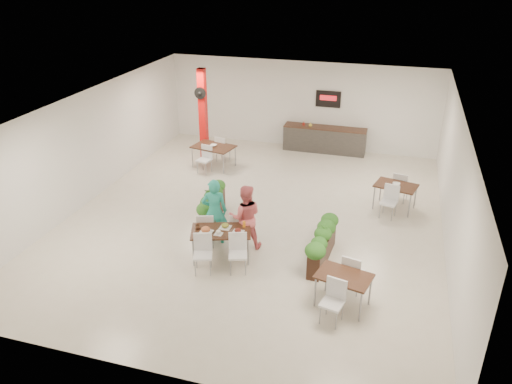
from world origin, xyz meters
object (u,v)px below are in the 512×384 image
at_px(side_table_a, 214,149).
at_px(diner_man, 215,211).
at_px(main_table, 221,235).
at_px(planter_left, 212,204).
at_px(diner_woman, 245,217).
at_px(side_table_c, 344,281).
at_px(service_counter, 325,139).
at_px(side_table_b, 396,189).
at_px(planter_right, 322,243).
at_px(red_column, 203,114).

bearing_deg(side_table_a, diner_man, -57.03).
height_order(main_table, side_table_a, same).
bearing_deg(planter_left, side_table_a, 110.26).
height_order(main_table, planter_left, planter_left).
height_order(diner_woman, side_table_c, diner_woman).
bearing_deg(diner_woman, service_counter, -114.35).
bearing_deg(planter_left, diner_woman, -38.90).
bearing_deg(diner_man, side_table_b, -161.61).
xyz_separation_m(main_table, side_table_b, (3.88, 3.82, -0.01)).
bearing_deg(diner_woman, planter_right, 158.62).
bearing_deg(red_column, main_table, -64.94).
bearing_deg(side_table_a, diner_woman, -48.99).
xyz_separation_m(red_column, service_counter, (4.00, 1.86, -1.15)).
height_order(red_column, planter_right, red_column).
relative_size(main_table, side_table_a, 1.15).
bearing_deg(side_table_c, service_counter, 114.96).
relative_size(diner_man, diner_woman, 1.04).
relative_size(red_column, side_table_b, 1.91).
height_order(service_counter, diner_woman, service_counter).
height_order(diner_woman, planter_left, diner_woman).
distance_m(main_table, diner_man, 0.80).
bearing_deg(planter_right, planter_left, 160.60).
relative_size(planter_right, side_table_a, 1.12).
distance_m(service_counter, side_table_b, 4.85).
height_order(diner_man, side_table_b, diner_man).
xyz_separation_m(red_column, diner_man, (2.41, -5.33, -0.78)).
xyz_separation_m(side_table_a, side_table_b, (6.07, -1.50, -0.02)).
distance_m(main_table, side_table_a, 5.75).
bearing_deg(planter_right, red_column, 133.38).
xyz_separation_m(red_column, side_table_a, (0.61, -0.68, -1.00)).
bearing_deg(side_table_c, planter_right, 127.24).
bearing_deg(diner_man, planter_left, -83.88).
relative_size(diner_woman, side_table_c, 1.00).
distance_m(side_table_a, side_table_b, 6.25).
distance_m(planter_right, side_table_b, 3.61).
relative_size(diner_man, side_table_c, 1.04).
xyz_separation_m(service_counter, diner_man, (-1.59, -7.20, 0.37)).
bearing_deg(planter_left, red_column, 114.34).
xyz_separation_m(main_table, side_table_a, (-2.19, 5.31, 0.01)).
distance_m(planter_left, side_table_b, 5.19).
bearing_deg(side_table_b, main_table, -121.65).
relative_size(diner_man, side_table_b, 1.04).
height_order(planter_right, side_table_a, planter_right).
bearing_deg(main_table, side_table_b, 44.53).
bearing_deg(planter_right, diner_woman, 176.71).
bearing_deg(red_column, diner_woman, -58.96).
relative_size(service_counter, planter_right, 1.61).
bearing_deg(side_table_b, red_column, 175.78).
xyz_separation_m(service_counter, diner_woman, (-0.79, -7.20, 0.34)).
bearing_deg(service_counter, main_table, -98.66).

